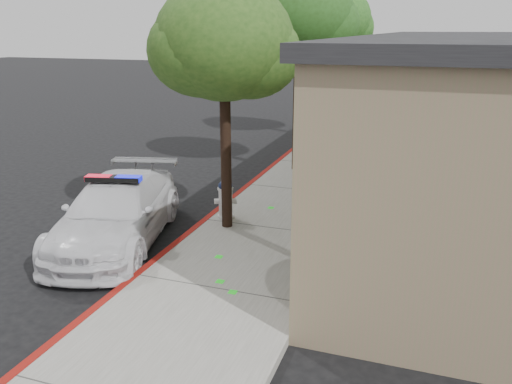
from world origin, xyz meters
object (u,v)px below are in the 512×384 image
object	(u,v)px
fire_hydrant	(226,199)
clapboard_building	(502,111)
street_tree_near	(224,47)
street_tree_mid	(300,18)
police_car	(116,212)
street_tree_far	(332,23)

from	to	relation	value
fire_hydrant	clapboard_building	bearing A→B (deg)	22.31
street_tree_near	street_tree_mid	size ratio (longest dim) A/B	0.87
police_car	street_tree_mid	bearing A→B (deg)	57.30
police_car	street_tree_near	bearing A→B (deg)	18.41
street_tree_far	clapboard_building	bearing A→B (deg)	-38.03
fire_hydrant	street_tree_far	distance (m)	11.14
street_tree_mid	street_tree_near	bearing A→B (deg)	-92.15
fire_hydrant	street_tree_near	xyz separation A→B (m)	(0.23, -0.47, 3.43)
clapboard_building	street_tree_near	xyz separation A→B (m)	(-5.98, -6.23, 1.92)
police_car	street_tree_near	xyz separation A→B (m)	(2.01, 1.29, 3.36)
street_tree_near	clapboard_building	bearing A→B (deg)	46.14
street_tree_near	street_tree_mid	distance (m)	5.38
police_car	street_tree_far	size ratio (longest dim) A/B	0.85
police_car	street_tree_near	distance (m)	4.12
clapboard_building	street_tree_near	distance (m)	8.85
clapboard_building	street_tree_near	world-z (taller)	street_tree_near
street_tree_near	police_car	bearing A→B (deg)	-147.31
clapboard_building	police_car	bearing A→B (deg)	-136.75
police_car	street_tree_near	world-z (taller)	street_tree_near
street_tree_near	street_tree_far	bearing A→B (deg)	89.80
police_car	street_tree_far	bearing A→B (deg)	66.19
street_tree_mid	street_tree_far	xyz separation A→B (m)	(-0.16, 5.54, -0.09)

